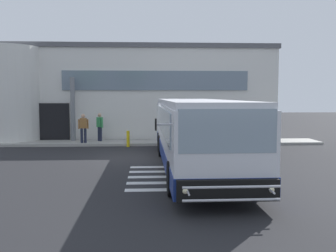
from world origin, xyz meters
name	(u,v)px	position (x,y,z in m)	size (l,w,h in m)	color
ground_plane	(137,158)	(0.00, 0.00, -0.01)	(80.00, 90.00, 0.02)	#232326
bay_paint_stripes	(190,176)	(2.00, -4.20, 0.00)	(4.40, 3.96, 0.01)	silver
terminal_building	(133,93)	(-0.66, 11.55, 3.05)	(19.29, 13.80, 6.13)	silver
boarding_curb	(140,143)	(0.00, 4.80, 0.07)	(21.49, 2.00, 0.15)	#9E9B93
entry_support_column	(73,109)	(-4.01, 5.40, 2.06)	(0.28, 0.28, 3.81)	slate
bus_main_foreground	(194,134)	(2.35, -2.54, 1.34)	(3.03, 12.44, 2.70)	silver
passenger_near_column	(83,126)	(-3.22, 4.32, 1.11)	(0.57, 0.44, 1.68)	#1E2338
passenger_by_doorway	(100,126)	(-2.38, 5.11, 1.08)	(0.41, 0.47, 1.68)	#1E2338
safety_bollard_yellow	(128,139)	(-0.62, 3.60, 0.45)	(0.18, 0.18, 0.90)	yellow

